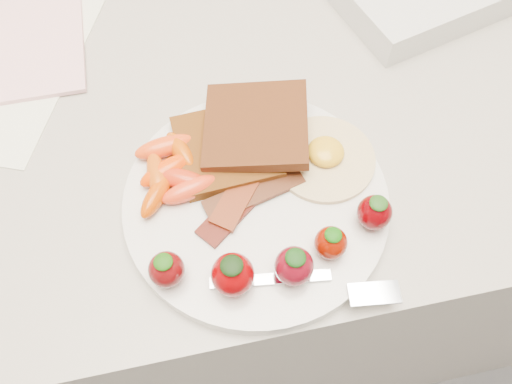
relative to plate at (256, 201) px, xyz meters
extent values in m
cube|color=gray|center=(0.01, 0.16, -0.46)|extent=(2.00, 0.60, 0.90)
cylinder|color=silver|center=(0.00, 0.00, 0.00)|extent=(0.27, 0.27, 0.02)
cube|color=#492410|center=(-0.02, 0.06, 0.02)|extent=(0.11, 0.11, 0.01)
cube|color=black|center=(0.02, 0.07, 0.03)|extent=(0.13, 0.13, 0.03)
cylinder|color=beige|center=(0.08, 0.03, 0.01)|extent=(0.13, 0.13, 0.01)
ellipsoid|color=gold|center=(0.08, 0.03, 0.02)|extent=(0.05, 0.05, 0.02)
cube|color=#3A0607|center=(-0.02, -0.01, 0.01)|extent=(0.10, 0.09, 0.00)
cube|color=#361008|center=(0.00, 0.00, 0.01)|extent=(0.11, 0.05, 0.00)
cube|color=#500D0B|center=(-0.01, 0.01, 0.02)|extent=(0.08, 0.10, 0.00)
ellipsoid|color=#E53A00|center=(-0.08, 0.04, 0.02)|extent=(0.07, 0.04, 0.02)
ellipsoid|color=red|center=(-0.07, 0.03, 0.02)|extent=(0.07, 0.05, 0.02)
ellipsoid|color=#BC3E00|center=(-0.10, 0.02, 0.02)|extent=(0.05, 0.05, 0.02)
ellipsoid|color=#BE4601|center=(-0.07, 0.06, 0.02)|extent=(0.04, 0.06, 0.02)
ellipsoid|color=#E54110|center=(-0.08, 0.07, 0.02)|extent=(0.07, 0.03, 0.02)
ellipsoid|color=red|center=(-0.06, 0.02, 0.02)|extent=(0.06, 0.04, 0.02)
ellipsoid|color=#C34C09|center=(-0.09, 0.04, 0.02)|extent=(0.02, 0.06, 0.02)
ellipsoid|color=#540608|center=(-0.10, -0.07, 0.03)|extent=(0.03, 0.03, 0.04)
ellipsoid|color=#184909|center=(-0.10, -0.07, 0.05)|extent=(0.02, 0.02, 0.01)
ellipsoid|color=#6F0002|center=(-0.04, -0.08, 0.03)|extent=(0.04, 0.04, 0.04)
ellipsoid|color=black|center=(-0.04, -0.08, 0.05)|extent=(0.02, 0.02, 0.01)
ellipsoid|color=#5D0611|center=(0.02, -0.09, 0.03)|extent=(0.04, 0.04, 0.04)
ellipsoid|color=#0F340B|center=(0.02, -0.09, 0.05)|extent=(0.02, 0.02, 0.01)
ellipsoid|color=#700E00|center=(0.06, -0.07, 0.03)|extent=(0.03, 0.03, 0.03)
ellipsoid|color=#114F07|center=(0.06, -0.07, 0.04)|extent=(0.02, 0.02, 0.01)
ellipsoid|color=#520004|center=(0.10, -0.05, 0.03)|extent=(0.03, 0.03, 0.04)
ellipsoid|color=#1D4512|center=(0.10, -0.05, 0.05)|extent=(0.02, 0.02, 0.01)
cube|color=silver|center=(-0.01, -0.09, 0.01)|extent=(0.11, 0.03, 0.00)
cube|color=silver|center=(0.08, -0.12, 0.01)|extent=(0.05, 0.03, 0.00)
cube|color=beige|center=(-0.23, 0.28, 0.00)|extent=(0.12, 0.18, 0.01)
camera|label=1|loc=(-0.05, -0.24, 0.45)|focal=35.00mm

